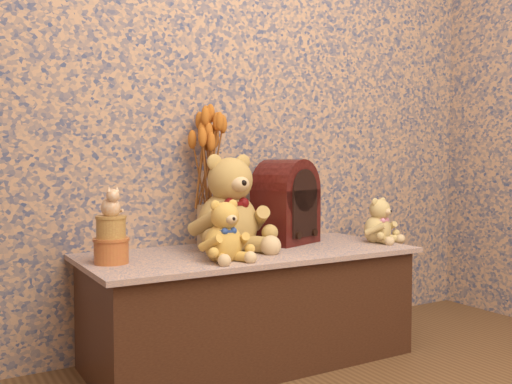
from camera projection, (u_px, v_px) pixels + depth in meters
display_shelf at (250, 306)px, 2.29m from camera, size 1.33×0.60×0.45m
teddy_large at (228, 199)px, 2.27m from camera, size 0.34×0.40×0.42m
teddy_medium at (223, 228)px, 2.04m from camera, size 0.20×0.24×0.24m
teddy_small at (378, 218)px, 2.52m from camera, size 0.22×0.24×0.21m
cathedral_radio at (286, 201)px, 2.48m from camera, size 0.32×0.28×0.37m
ceramic_vase at (210, 226)px, 2.38m from camera, size 0.13×0.13×0.18m
dried_stalks at (209, 152)px, 2.36m from camera, size 0.31×0.31×0.45m
biscuit_tin_lower at (111, 251)px, 1.98m from camera, size 0.15×0.15×0.09m
biscuit_tin_upper at (111, 228)px, 1.98m from camera, size 0.11×0.11×0.08m
cat_figurine at (111, 201)px, 1.98m from camera, size 0.08×0.09×0.11m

